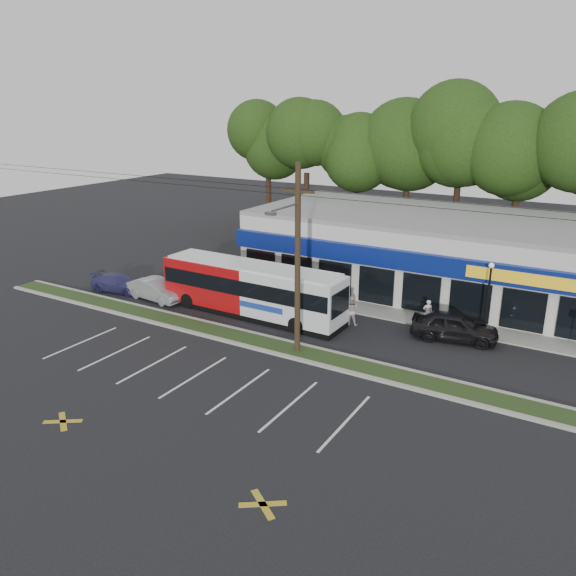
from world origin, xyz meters
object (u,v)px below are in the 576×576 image
(lamp_post, at_px, (489,290))
(car_silver, at_px, (156,290))
(utility_pole, at_px, (294,254))
(pedestrian_a, at_px, (428,312))
(metrobus, at_px, (252,288))
(car_dark, at_px, (454,326))
(pedestrian_b, at_px, (351,311))
(car_blue, at_px, (119,283))

(lamp_post, distance_m, car_silver, 21.19)
(utility_pole, distance_m, pedestrian_a, 10.13)
(utility_pole, height_order, metrobus, utility_pole)
(lamp_post, bearing_deg, car_dark, -125.08)
(lamp_post, distance_m, metrobus, 13.99)
(car_silver, bearing_deg, pedestrian_b, -73.99)
(pedestrian_b, bearing_deg, car_dark, 176.17)
(car_dark, distance_m, car_blue, 22.99)
(pedestrian_a, bearing_deg, lamp_post, 153.32)
(utility_pole, distance_m, lamp_post, 11.67)
(car_dark, xyz_separation_m, car_blue, (-22.73, -3.49, -0.20))
(metrobus, height_order, pedestrian_b, metrobus)
(utility_pole, distance_m, metrobus, 7.23)
(car_silver, bearing_deg, metrobus, -77.24)
(car_silver, relative_size, pedestrian_b, 2.43)
(car_silver, height_order, pedestrian_a, pedestrian_a)
(lamp_post, bearing_deg, utility_pole, -136.05)
(utility_pole, bearing_deg, lamp_post, 43.95)
(metrobus, xyz_separation_m, pedestrian_a, (9.99, 4.00, -0.97))
(metrobus, bearing_deg, utility_pole, -34.33)
(car_silver, distance_m, pedestrian_a, 17.86)
(car_blue, relative_size, pedestrian_a, 2.69)
(car_dark, relative_size, pedestrian_a, 3.06)
(utility_pole, xyz_separation_m, car_dark, (6.89, 6.06, -4.60))
(car_silver, xyz_separation_m, pedestrian_b, (13.22, 2.62, 0.18))
(car_blue, relative_size, pedestrian_b, 2.32)
(utility_pole, bearing_deg, car_silver, 168.14)
(car_dark, bearing_deg, metrobus, 91.51)
(pedestrian_b, bearing_deg, car_silver, -0.94)
(metrobus, xyz_separation_m, car_silver, (-7.15, -1.00, -1.03))
(car_dark, bearing_deg, utility_pole, 121.12)
(car_silver, height_order, pedestrian_b, pedestrian_b)
(utility_pole, distance_m, car_blue, 16.74)
(pedestrian_a, bearing_deg, car_blue, -18.33)
(car_silver, distance_m, car_blue, 3.57)
(utility_pole, bearing_deg, metrobus, 145.04)
(pedestrian_b, bearing_deg, metrobus, 2.79)
(metrobus, relative_size, pedestrian_a, 7.91)
(lamp_post, xyz_separation_m, pedestrian_a, (-3.28, -0.30, -1.89))
(lamp_post, bearing_deg, pedestrian_a, -174.78)
(lamp_post, distance_m, car_dark, 2.89)
(pedestrian_a, relative_size, pedestrian_b, 0.86)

